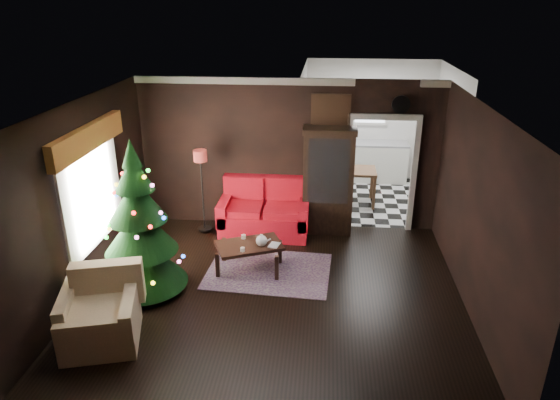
# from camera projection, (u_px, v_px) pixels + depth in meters

# --- Properties ---
(floor) EXTENTS (5.50, 5.50, 0.00)m
(floor) POSITION_uv_depth(u_px,v_px,m) (274.00, 294.00, 7.41)
(floor) COLOR black
(floor) RESTS_ON ground
(ceiling) EXTENTS (5.50, 5.50, 0.00)m
(ceiling) POSITION_uv_depth(u_px,v_px,m) (273.00, 107.00, 6.35)
(ceiling) COLOR white
(ceiling) RESTS_ON ground
(wall_back) EXTENTS (5.50, 0.00, 5.50)m
(wall_back) POSITION_uv_depth(u_px,v_px,m) (288.00, 155.00, 9.19)
(wall_back) COLOR black
(wall_back) RESTS_ON ground
(wall_front) EXTENTS (5.50, 0.00, 5.50)m
(wall_front) POSITION_uv_depth(u_px,v_px,m) (245.00, 314.00, 4.58)
(wall_front) COLOR black
(wall_front) RESTS_ON ground
(wall_left) EXTENTS (0.00, 5.50, 5.50)m
(wall_left) POSITION_uv_depth(u_px,v_px,m) (83.00, 201.00, 7.12)
(wall_left) COLOR black
(wall_left) RESTS_ON ground
(wall_right) EXTENTS (0.00, 5.50, 5.50)m
(wall_right) POSITION_uv_depth(u_px,v_px,m) (479.00, 215.00, 6.64)
(wall_right) COLOR black
(wall_right) RESTS_ON ground
(doorway) EXTENTS (1.10, 0.10, 2.10)m
(doorway) POSITION_uv_depth(u_px,v_px,m) (380.00, 176.00, 9.17)
(doorway) COLOR silver
(doorway) RESTS_ON ground
(left_window) EXTENTS (0.05, 1.60, 1.40)m
(left_window) POSITION_uv_depth(u_px,v_px,m) (91.00, 192.00, 7.28)
(left_window) COLOR white
(left_window) RESTS_ON wall_left
(valance) EXTENTS (0.12, 2.10, 0.35)m
(valance) POSITION_uv_depth(u_px,v_px,m) (88.00, 138.00, 6.97)
(valance) COLOR brown
(valance) RESTS_ON wall_left
(kitchen_floor) EXTENTS (3.00, 3.00, 0.00)m
(kitchen_floor) POSITION_uv_depth(u_px,v_px,m) (370.00, 198.00, 10.95)
(kitchen_floor) COLOR silver
(kitchen_floor) RESTS_ON ground
(kitchen_window) EXTENTS (0.70, 0.06, 0.70)m
(kitchen_window) POSITION_uv_depth(u_px,v_px,m) (371.00, 108.00, 11.64)
(kitchen_window) COLOR white
(kitchen_window) RESTS_ON ground
(rug) EXTENTS (2.03, 1.53, 0.01)m
(rug) POSITION_uv_depth(u_px,v_px,m) (269.00, 271.00, 8.03)
(rug) COLOR #382832
(rug) RESTS_ON ground
(loveseat) EXTENTS (1.70, 0.90, 1.00)m
(loveseat) POSITION_uv_depth(u_px,v_px,m) (264.00, 208.00, 9.15)
(loveseat) COLOR maroon
(loveseat) RESTS_ON ground
(curio_cabinet) EXTENTS (0.90, 0.45, 1.90)m
(curio_cabinet) POSITION_uv_depth(u_px,v_px,m) (328.00, 183.00, 9.08)
(curio_cabinet) COLOR black
(curio_cabinet) RESTS_ON ground
(floor_lamp) EXTENTS (0.29, 0.29, 1.54)m
(floor_lamp) POSITION_uv_depth(u_px,v_px,m) (202.00, 191.00, 9.06)
(floor_lamp) COLOR black
(floor_lamp) RESTS_ON ground
(christmas_tree) EXTENTS (1.39, 1.39, 2.41)m
(christmas_tree) POSITION_uv_depth(u_px,v_px,m) (139.00, 226.00, 7.17)
(christmas_tree) COLOR black
(christmas_tree) RESTS_ON ground
(armchair) EXTENTS (1.18, 1.18, 0.98)m
(armchair) POSITION_uv_depth(u_px,v_px,m) (99.00, 311.00, 6.23)
(armchair) COLOR #B6AB8C
(armchair) RESTS_ON ground
(coffee_table) EXTENTS (1.17, 0.96, 0.45)m
(coffee_table) POSITION_uv_depth(u_px,v_px,m) (250.00, 257.00, 7.99)
(coffee_table) COLOR black
(coffee_table) RESTS_ON rug
(teapot) EXTENTS (0.23, 0.23, 0.19)m
(teapot) POSITION_uv_depth(u_px,v_px,m) (261.00, 240.00, 7.81)
(teapot) COLOR silver
(teapot) RESTS_ON coffee_table
(cup_a) EXTENTS (0.08, 0.08, 0.06)m
(cup_a) POSITION_uv_depth(u_px,v_px,m) (244.00, 237.00, 8.07)
(cup_a) COLOR white
(cup_a) RESTS_ON coffee_table
(cup_b) EXTENTS (0.08, 0.08, 0.06)m
(cup_b) POSITION_uv_depth(u_px,v_px,m) (243.00, 249.00, 7.67)
(cup_b) COLOR white
(cup_b) RESTS_ON coffee_table
(book) EXTENTS (0.15, 0.05, 0.21)m
(book) POSITION_uv_depth(u_px,v_px,m) (270.00, 239.00, 7.84)
(book) COLOR tan
(book) RESTS_ON coffee_table
(wall_clock) EXTENTS (0.32, 0.32, 0.06)m
(wall_clock) POSITION_uv_depth(u_px,v_px,m) (401.00, 104.00, 8.60)
(wall_clock) COLOR white
(wall_clock) RESTS_ON wall_back
(painting) EXTENTS (0.62, 0.05, 0.52)m
(painting) POSITION_uv_depth(u_px,v_px,m) (331.00, 110.00, 8.76)
(painting) COLOR tan
(painting) RESTS_ON wall_back
(kitchen_counter) EXTENTS (1.80, 0.60, 0.90)m
(kitchen_counter) POSITION_uv_depth(u_px,v_px,m) (368.00, 162.00, 11.89)
(kitchen_counter) COLOR white
(kitchen_counter) RESTS_ON ground
(kitchen_table) EXTENTS (0.70, 0.70, 0.75)m
(kitchen_table) POSITION_uv_depth(u_px,v_px,m) (358.00, 186.00, 10.56)
(kitchen_table) COLOR brown
(kitchen_table) RESTS_ON ground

